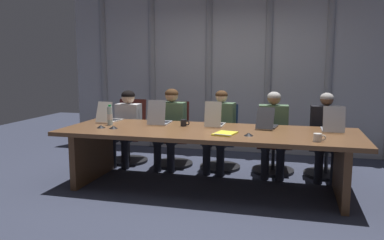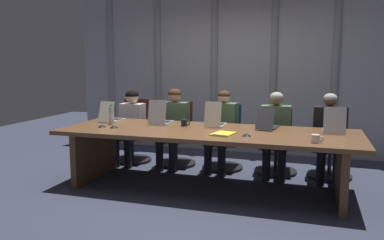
{
  "view_description": "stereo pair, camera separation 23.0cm",
  "coord_description": "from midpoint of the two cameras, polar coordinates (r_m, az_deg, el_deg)",
  "views": [
    {
      "loc": [
        1.01,
        -4.61,
        1.57
      ],
      "look_at": [
        -0.23,
        0.11,
        0.84
      ],
      "focal_mm": 36.47,
      "sensor_mm": 36.0,
      "label": 1
    },
    {
      "loc": [
        1.23,
        -4.54,
        1.57
      ],
      "look_at": [
        -0.23,
        0.11,
        0.84
      ],
      "focal_mm": 36.47,
      "sensor_mm": 36.0,
      "label": 2
    }
  ],
  "objects": [
    {
      "name": "water_bottle_primary",
      "position": [
        5.28,
        -13.15,
        0.6
      ],
      "size": [
        0.07,
        0.07,
        0.27
      ],
      "color": "silver",
      "rests_on": "conference_table"
    },
    {
      "name": "person_right_mid",
      "position": [
        5.52,
        10.62,
        -1.18
      ],
      "size": [
        0.44,
        0.57,
        1.16
      ],
      "rotation": [
        0.0,
        0.0,
        -1.5
      ],
      "color": "#4C6B4C",
      "rests_on": "ground_plane"
    },
    {
      "name": "spiral_notepad",
      "position": [
        4.51,
        3.38,
        -2.0
      ],
      "size": [
        0.28,
        0.34,
        0.03
      ],
      "rotation": [
        0.0,
        0.0,
        -0.21
      ],
      "color": "yellow",
      "rests_on": "conference_table"
    },
    {
      "name": "coffee_mug_far",
      "position": [
        5.07,
        -2.5,
        -0.43
      ],
      "size": [
        0.12,
        0.08,
        0.09
      ],
      "color": "black",
      "rests_on": "conference_table"
    },
    {
      "name": "conference_mic_right_side",
      "position": [
        5.1,
        -14.44,
        -0.93
      ],
      "size": [
        0.11,
        0.11,
        0.03
      ],
      "primitive_type": "cone",
      "color": "black",
      "rests_on": "conference_table"
    },
    {
      "name": "laptop_right_mid",
      "position": [
        4.99,
        9.65,
        -0.56
      ],
      "size": [
        0.26,
        0.45,
        0.28
      ],
      "rotation": [
        0.0,
        0.0,
        1.45
      ],
      "color": "#2D2D33",
      "rests_on": "conference_table"
    },
    {
      "name": "office_chair_left_end",
      "position": [
        6.28,
        -10.18,
        -2.71
      ],
      "size": [
        0.6,
        0.6,
        0.98
      ],
      "rotation": [
        0.0,
        0.0,
        -1.52
      ],
      "color": "#511E19",
      "rests_on": "ground_plane"
    },
    {
      "name": "office_chair_right_end",
      "position": [
        5.73,
        18.0,
        -4.18
      ],
      "size": [
        0.6,
        0.6,
        0.95
      ],
      "rotation": [
        0.0,
        0.0,
        -1.6
      ],
      "color": "#2D2D38",
      "rests_on": "ground_plane"
    },
    {
      "name": "person_left_mid",
      "position": [
        5.81,
        -4.34,
        -0.4
      ],
      "size": [
        0.42,
        0.55,
        1.17
      ],
      "rotation": [
        0.0,
        0.0,
        -1.57
      ],
      "color": "#4C6B4C",
      "rests_on": "ground_plane"
    },
    {
      "name": "person_right_end",
      "position": [
        5.51,
        17.88,
        -1.51
      ],
      "size": [
        0.42,
        0.55,
        1.16
      ],
      "rotation": [
        0.0,
        0.0,
        -1.54
      ],
      "color": "black",
      "rests_on": "ground_plane"
    },
    {
      "name": "conference_table",
      "position": [
        4.81,
        0.9,
        -3.22
      ],
      "size": [
        3.64,
        1.23,
        0.74
      ],
      "color": "brown",
      "rests_on": "ground_plane"
    },
    {
      "name": "person_left_end",
      "position": [
        6.07,
        -10.66,
        -0.32
      ],
      "size": [
        0.37,
        0.55,
        1.14
      ],
      "rotation": [
        0.0,
        0.0,
        -1.58
      ],
      "color": "silver",
      "rests_on": "ground_plane"
    },
    {
      "name": "laptop_right_end",
      "position": [
        4.94,
        18.62,
        -0.9
      ],
      "size": [
        0.25,
        0.4,
        0.32
      ],
      "rotation": [
        0.0,
        0.0,
        1.57
      ],
      "color": "#A8ADB7",
      "rests_on": "conference_table"
    },
    {
      "name": "laptop_left_end",
      "position": [
        5.57,
        -13.17,
        0.31
      ],
      "size": [
        0.24,
        0.42,
        0.29
      ],
      "rotation": [
        0.0,
        0.0,
        1.5
      ],
      "color": "beige",
      "rests_on": "conference_table"
    },
    {
      "name": "curtain_backdrop",
      "position": [
        6.83,
        5.31,
        7.77
      ],
      "size": [
        6.04,
        0.17,
        2.97
      ],
      "color": "#B2B2B7",
      "rests_on": "ground_plane"
    },
    {
      "name": "laptop_left_mid",
      "position": [
        5.25,
        -6.03,
        0.08
      ],
      "size": [
        0.26,
        0.43,
        0.34
      ],
      "rotation": [
        0.0,
        0.0,
        1.62
      ],
      "color": "#A8ADB7",
      "rests_on": "conference_table"
    },
    {
      "name": "office_chair_center",
      "position": [
        5.83,
        3.12,
        -3.58
      ],
      "size": [
        0.6,
        0.6,
        0.94
      ],
      "rotation": [
        0.0,
        0.0,
        -1.6
      ],
      "color": "navy",
      "rests_on": "ground_plane"
    },
    {
      "name": "office_chair_right_mid",
      "position": [
        5.73,
        10.67,
        -4.04
      ],
      "size": [
        0.6,
        0.6,
        0.9
      ],
      "rotation": [
        0.0,
        0.0,
        -1.47
      ],
      "color": "#511E19",
      "rests_on": "ground_plane"
    },
    {
      "name": "office_chair_left_mid",
      "position": [
        6.01,
        -3.8,
        -3.15
      ],
      "size": [
        0.6,
        0.61,
        0.96
      ],
      "rotation": [
        0.0,
        0.0,
        -1.43
      ],
      "color": "#511E19",
      "rests_on": "ground_plane"
    },
    {
      "name": "conference_mic_left_side",
      "position": [
        5.01,
        -12.72,
        -1.03
      ],
      "size": [
        0.11,
        0.11,
        0.03
      ],
      "primitive_type": "cone",
      "color": "black",
      "rests_on": "conference_table"
    },
    {
      "name": "person_center",
      "position": [
        5.62,
        2.89,
        -0.91
      ],
      "size": [
        0.43,
        0.57,
        1.16
      ],
      "rotation": [
        0.0,
        0.0,
        -1.67
      ],
      "color": "#4C6B4C",
      "rests_on": "ground_plane"
    },
    {
      "name": "conference_mic_middle",
      "position": [
        4.45,
        6.81,
        -2.08
      ],
      "size": [
        0.11,
        0.11,
        0.03
      ],
      "primitive_type": "cone",
      "color": "black",
      "rests_on": "conference_table"
    },
    {
      "name": "ground_plane",
      "position": [
        4.96,
        0.88,
        -9.92
      ],
      "size": [
        12.08,
        12.08,
        0.0
      ],
      "primitive_type": "plane",
      "color": "#383D51"
    },
    {
      "name": "coffee_mug_near",
      "position": [
        4.27,
        16.47,
        -2.48
      ],
      "size": [
        0.13,
        0.09,
        0.09
      ],
      "color": "white",
      "rests_on": "conference_table"
    },
    {
      "name": "laptop_center",
      "position": [
        5.05,
        2.07,
        -0.21
      ],
      "size": [
        0.21,
        0.41,
        0.33
      ],
      "rotation": [
        0.0,
        0.0,
        1.58
      ],
      "color": "beige",
      "rests_on": "conference_table"
    }
  ]
}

